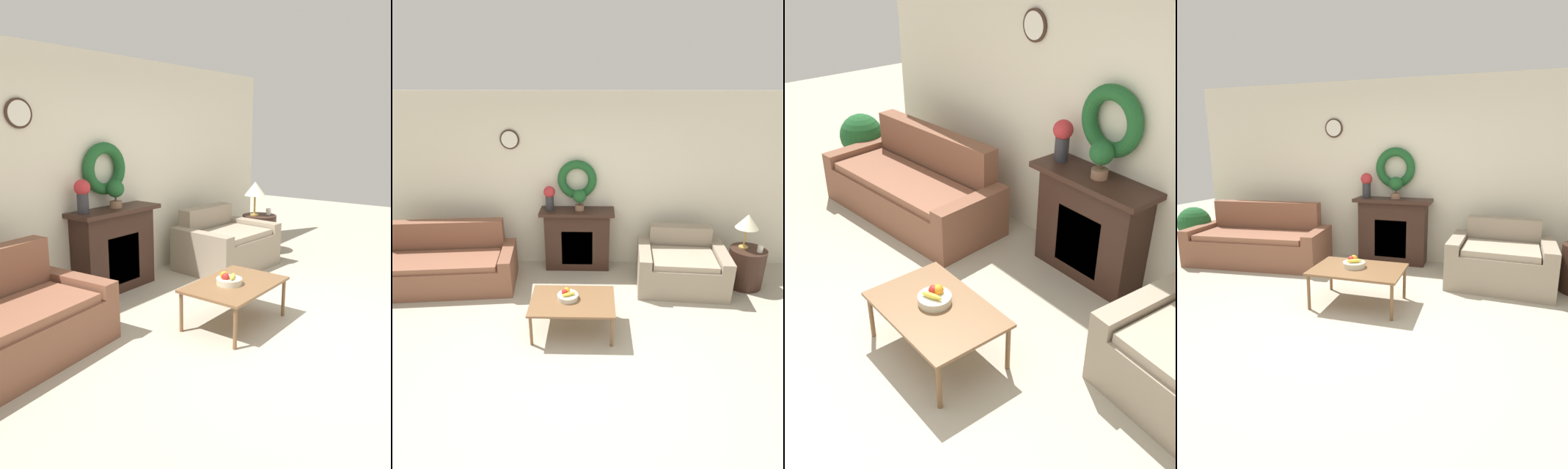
{
  "view_description": "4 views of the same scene",
  "coord_description": "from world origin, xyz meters",
  "views": [
    {
      "loc": [
        -3.59,
        -1.53,
        1.89
      ],
      "look_at": [
        0.23,
        1.36,
        0.76
      ],
      "focal_mm": 35.0,
      "sensor_mm": 36.0,
      "label": 1
    },
    {
      "loc": [
        0.25,
        -2.99,
        2.82
      ],
      "look_at": [
        0.15,
        1.59,
        0.89
      ],
      "focal_mm": 28.0,
      "sensor_mm": 36.0,
      "label": 2
    },
    {
      "loc": [
        2.65,
        -0.98,
        2.9
      ],
      "look_at": [
        -0.28,
        1.32,
        0.68
      ],
      "focal_mm": 42.0,
      "sensor_mm": 36.0,
      "label": 3
    },
    {
      "loc": [
        1.27,
        -2.92,
        1.69
      ],
      "look_at": [
        -0.02,
        1.27,
        0.67
      ],
      "focal_mm": 28.0,
      "sensor_mm": 36.0,
      "label": 4
    }
  ],
  "objects": [
    {
      "name": "couch_left",
      "position": [
        -1.97,
        1.75,
        0.31
      ],
      "size": [
        2.13,
        1.09,
        0.9
      ],
      "rotation": [
        0.0,
        0.0,
        0.1
      ],
      "color": "brown",
      "rests_on": "ground_plane"
    },
    {
      "name": "table_lamp",
      "position": [
        2.4,
        1.88,
        0.98
      ],
      "size": [
        0.32,
        0.32,
        0.51
      ],
      "color": "#B28E42",
      "rests_on": "side_table_by_loveseat"
    },
    {
      "name": "vase_on_mantel_left",
      "position": [
        -0.45,
        2.36,
        1.2
      ],
      "size": [
        0.18,
        0.18,
        0.37
      ],
      "color": "#2D2D33",
      "rests_on": "fireplace"
    },
    {
      "name": "loveseat_right",
      "position": [
        1.51,
        1.82,
        0.3
      ],
      "size": [
        1.32,
        1.04,
        0.81
      ],
      "rotation": [
        0.0,
        0.0,
        -0.08
      ],
      "color": "gray",
      "rests_on": "ground_plane"
    },
    {
      "name": "fruit_bowl",
      "position": [
        -0.07,
        0.74,
        0.46
      ],
      "size": [
        0.25,
        0.25,
        0.12
      ],
      "color": "beige",
      "rests_on": "coffee_table"
    },
    {
      "name": "fireplace",
      "position": [
        -0.03,
        2.36,
        0.5
      ],
      "size": [
        1.15,
        0.41,
        0.98
      ],
      "color": "#331E16",
      "rests_on": "ground_plane"
    },
    {
      "name": "mug",
      "position": [
        2.58,
        1.73,
        0.63
      ],
      "size": [
        0.08,
        0.08,
        0.1
      ],
      "color": "silver",
      "rests_on": "side_table_by_loveseat"
    },
    {
      "name": "side_table_by_loveseat",
      "position": [
        2.47,
        1.82,
        0.29
      ],
      "size": [
        0.52,
        0.52,
        0.58
      ],
      "color": "#331E16",
      "rests_on": "ground_plane"
    },
    {
      "name": "wall_back",
      "position": [
        -0.0,
        2.56,
        1.35
      ],
      "size": [
        6.8,
        0.19,
        2.7
      ],
      "color": "beige",
      "rests_on": "ground_plane"
    },
    {
      "name": "ground_plane",
      "position": [
        0.0,
        0.0,
        0.0
      ],
      "size": [
        16.0,
        16.0,
        0.0
      ],
      "primitive_type": "plane",
      "color": "#ADA38E"
    },
    {
      "name": "coffee_table",
      "position": [
        -0.01,
        0.7,
        0.38
      ],
      "size": [
        1.0,
        0.68,
        0.42
      ],
      "color": "brown",
      "rests_on": "ground_plane"
    },
    {
      "name": "potted_plant_on_mantel",
      "position": [
        0.01,
        2.34,
        1.18
      ],
      "size": [
        0.2,
        0.2,
        0.32
      ],
      "color": "#8E664C",
      "rests_on": "fireplace"
    }
  ]
}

